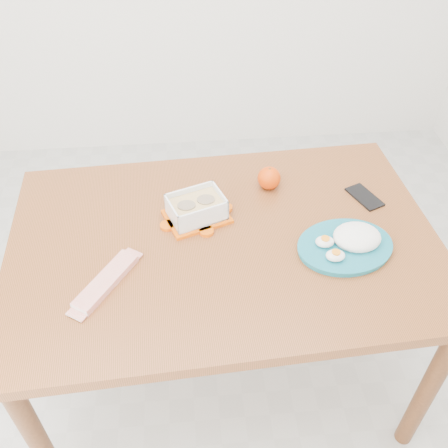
{
  "coord_description": "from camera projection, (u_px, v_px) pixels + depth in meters",
  "views": [
    {
      "loc": [
        0.03,
        -1.1,
        1.86
      ],
      "look_at": [
        0.13,
        0.04,
        0.81
      ],
      "focal_mm": 40.0,
      "sensor_mm": 36.0,
      "label": 1
    }
  ],
  "objects": [
    {
      "name": "dining_table",
      "position": [
        224.0,
        256.0,
        1.64
      ],
      "size": [
        1.41,
        0.98,
        0.75
      ],
      "rotation": [
        0.0,
        0.0,
        0.05
      ],
      "color": "brown",
      "rests_on": "ground"
    },
    {
      "name": "orange_fruit",
      "position": [
        269.0,
        178.0,
        1.75
      ],
      "size": [
        0.08,
        0.08,
        0.08
      ],
      "primitive_type": "sphere",
      "color": "#E74C04",
      "rests_on": "dining_table"
    },
    {
      "name": "ground",
      "position": [
        193.0,
        376.0,
        2.06
      ],
      "size": [
        3.5,
        3.5,
        0.0
      ],
      "primitive_type": "plane",
      "color": "#B7B7B2",
      "rests_on": "ground"
    },
    {
      "name": "candy_bar",
      "position": [
        106.0,
        281.0,
        1.44
      ],
      "size": [
        0.18,
        0.23,
        0.02
      ],
      "primitive_type": "cube",
      "rotation": [
        0.0,
        0.0,
        0.99
      ],
      "color": "red",
      "rests_on": "dining_table"
    },
    {
      "name": "rice_plate",
      "position": [
        349.0,
        242.0,
        1.54
      ],
      "size": [
        0.35,
        0.35,
        0.08
      ],
      "rotation": [
        0.0,
        0.0,
        0.19
      ],
      "color": "#176D7F",
      "rests_on": "dining_table"
    },
    {
      "name": "food_container",
      "position": [
        197.0,
        208.0,
        1.63
      ],
      "size": [
        0.24,
        0.21,
        0.08
      ],
      "rotation": [
        0.0,
        0.0,
        0.35
      ],
      "color": "#E65806",
      "rests_on": "dining_table"
    },
    {
      "name": "smartphone",
      "position": [
        365.0,
        197.0,
        1.73
      ],
      "size": [
        0.12,
        0.15,
        0.01
      ],
      "primitive_type": "cube",
      "rotation": [
        0.0,
        0.0,
        0.4
      ],
      "color": "black",
      "rests_on": "dining_table"
    }
  ]
}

